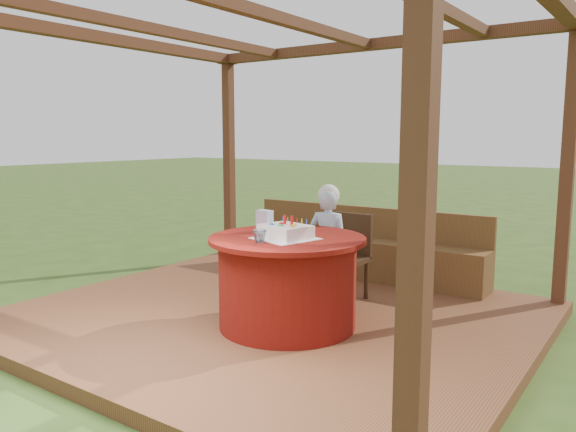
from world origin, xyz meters
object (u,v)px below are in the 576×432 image
Objects in this scene: table at (287,281)px; drinking_glass at (259,236)px; gift_bag at (265,221)px; chair at (348,253)px; bench at (359,253)px; elderly_woman at (328,243)px; birthday_cake at (286,232)px.

drinking_glass reaches higher than table.
chair is at bearing 76.26° from gift_bag.
drinking_glass reaches higher than chair.
bench is at bearing 99.46° from table.
elderly_woman reaches higher than bench.
elderly_woman is 0.79m from gift_bag.
chair is at bearing 88.02° from drinking_glass.
table is 6.88× the size of gift_bag.
gift_bag reaches higher than drinking_glass.
birthday_cake is 4.82× the size of drinking_glass.
chair is 4.43× the size of gift_bag.
bench is 3.50× the size of chair.
gift_bag is (-0.35, 0.18, 0.04)m from birthday_cake.
birthday_cake is at bearing -88.73° from chair.
gift_bag is (0.01, -1.85, 0.62)m from bench.
chair is 0.30m from elderly_woman.
birthday_cake is at bearing -21.62° from gift_bag.
drinking_glass is (-0.07, -0.26, -0.01)m from birthday_cake.
bench reaches higher than table.
birthday_cake is (0.04, -0.09, 0.45)m from table.
table is at bearing 116.07° from birthday_cake.
bench is 5.57× the size of birthday_cake.
chair is 1.59× the size of birthday_cake.
table is at bearing -11.38° from gift_bag.
elderly_woman reaches higher than birthday_cake.
elderly_woman is (-0.06, 0.79, 0.20)m from table.
drinking_glass is at bearing -105.72° from birthday_cake.
drinking_glass is (0.28, -0.44, -0.04)m from gift_bag.
birthday_cake is 0.40m from gift_bag.
elderly_woman is 1.16m from drinking_glass.
birthday_cake reaches higher than drinking_glass.
elderly_woman is at bearing 96.95° from birthday_cake.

